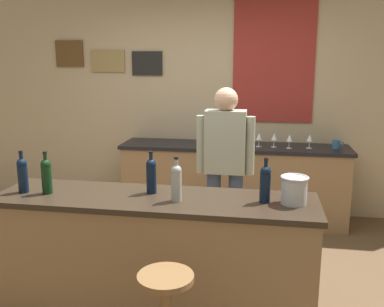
% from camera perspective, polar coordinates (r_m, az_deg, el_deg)
% --- Properties ---
extents(ground_plane, '(10.00, 10.00, 0.00)m').
position_cam_1_polar(ground_plane, '(3.73, -3.14, -17.43)').
color(ground_plane, brown).
extents(back_wall, '(6.00, 0.09, 2.80)m').
position_cam_1_polar(back_wall, '(5.25, 1.79, 7.58)').
color(back_wall, tan).
rests_on(back_wall, ground_plane).
extents(bar_counter, '(2.25, 0.60, 0.92)m').
position_cam_1_polar(bar_counter, '(3.17, -4.90, -13.69)').
color(bar_counter, olive).
rests_on(bar_counter, ground_plane).
extents(side_counter, '(2.59, 0.56, 0.90)m').
position_cam_1_polar(side_counter, '(5.01, 5.52, -3.92)').
color(side_counter, olive).
rests_on(side_counter, ground_plane).
extents(bartender, '(0.52, 0.21, 1.62)m').
position_cam_1_polar(bartender, '(3.85, 4.43, -1.40)').
color(bartender, '#384766').
rests_on(bartender, ground_plane).
extents(wine_bottle_a, '(0.07, 0.07, 0.31)m').
position_cam_1_polar(wine_bottle_a, '(3.28, -21.68, -2.55)').
color(wine_bottle_a, black).
rests_on(wine_bottle_a, bar_counter).
extents(wine_bottle_b, '(0.07, 0.07, 0.31)m').
position_cam_1_polar(wine_bottle_b, '(3.19, -18.85, -2.71)').
color(wine_bottle_b, black).
rests_on(wine_bottle_b, bar_counter).
extents(wine_bottle_c, '(0.07, 0.07, 0.31)m').
position_cam_1_polar(wine_bottle_c, '(3.04, -5.46, -2.81)').
color(wine_bottle_c, black).
rests_on(wine_bottle_c, bar_counter).
extents(wine_bottle_d, '(0.07, 0.07, 0.31)m').
position_cam_1_polar(wine_bottle_d, '(2.86, -2.10, -3.76)').
color(wine_bottle_d, '#999E99').
rests_on(wine_bottle_d, bar_counter).
extents(wine_bottle_e, '(0.07, 0.07, 0.31)m').
position_cam_1_polar(wine_bottle_e, '(2.87, 9.74, -3.85)').
color(wine_bottle_e, black).
rests_on(wine_bottle_e, bar_counter).
extents(ice_bucket, '(0.19, 0.19, 0.19)m').
position_cam_1_polar(ice_bucket, '(2.89, 13.47, -4.67)').
color(ice_bucket, '#B7BABF').
rests_on(ice_bucket, bar_counter).
extents(wine_glass_a, '(0.07, 0.07, 0.16)m').
position_cam_1_polar(wine_glass_a, '(4.80, 4.60, 2.23)').
color(wine_glass_a, silver).
rests_on(wine_glass_a, side_counter).
extents(wine_glass_b, '(0.07, 0.07, 0.16)m').
position_cam_1_polar(wine_glass_b, '(4.83, 8.93, 2.19)').
color(wine_glass_b, silver).
rests_on(wine_glass_b, side_counter).
extents(wine_glass_c, '(0.07, 0.07, 0.16)m').
position_cam_1_polar(wine_glass_c, '(4.84, 10.90, 2.12)').
color(wine_glass_c, silver).
rests_on(wine_glass_c, side_counter).
extents(wine_glass_d, '(0.07, 0.07, 0.16)m').
position_cam_1_polar(wine_glass_d, '(4.80, 12.86, 1.96)').
color(wine_glass_d, silver).
rests_on(wine_glass_d, side_counter).
extents(wine_glass_e, '(0.07, 0.07, 0.16)m').
position_cam_1_polar(wine_glass_e, '(4.86, 15.42, 1.94)').
color(wine_glass_e, silver).
rests_on(wine_glass_e, side_counter).
extents(coffee_mug, '(0.12, 0.08, 0.09)m').
position_cam_1_polar(coffee_mug, '(4.94, 18.70, 1.18)').
color(coffee_mug, '#336699').
rests_on(coffee_mug, side_counter).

